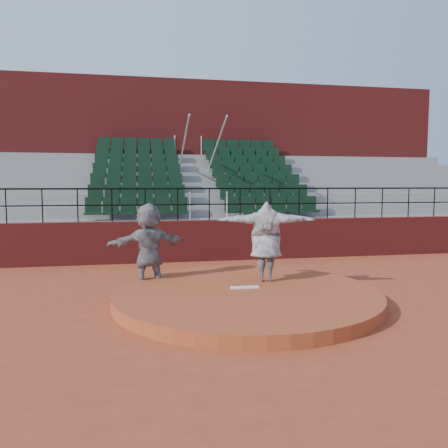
% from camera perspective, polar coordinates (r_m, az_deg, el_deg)
% --- Properties ---
extents(ground, '(90.00, 90.00, 0.00)m').
position_cam_1_polar(ground, '(9.26, 2.94, -10.08)').
color(ground, '#9E4023').
rests_on(ground, ground).
extents(pitchers_mound, '(5.50, 5.50, 0.25)m').
position_cam_1_polar(pitchers_mound, '(9.22, 2.94, -9.33)').
color(pitchers_mound, '#A24624').
rests_on(pitchers_mound, ground).
extents(pitching_rubber, '(0.60, 0.15, 0.03)m').
position_cam_1_polar(pitching_rubber, '(9.33, 2.73, -8.27)').
color(pitching_rubber, white).
rests_on(pitching_rubber, pitchers_mound).
extents(boundary_wall, '(24.00, 0.30, 1.30)m').
position_cam_1_polar(boundary_wall, '(13.95, -1.92, -2.14)').
color(boundary_wall, maroon).
rests_on(boundary_wall, ground).
extents(wall_railing, '(24.04, 0.05, 1.03)m').
position_cam_1_polar(wall_railing, '(13.84, -1.94, 3.53)').
color(wall_railing, black).
rests_on(wall_railing, boundary_wall).
extents(seating_deck, '(24.00, 5.97, 4.63)m').
position_cam_1_polar(seating_deck, '(17.47, -3.77, 1.96)').
color(seating_deck, gray).
rests_on(seating_deck, ground).
extents(press_box_facade, '(24.00, 3.00, 7.10)m').
position_cam_1_polar(press_box_facade, '(21.40, -5.11, 8.21)').
color(press_box_facade, maroon).
rests_on(press_box_facade, ground).
extents(pitcher, '(2.29, 1.05, 1.80)m').
position_cam_1_polar(pitcher, '(9.89, 5.51, -2.29)').
color(pitcher, black).
rests_on(pitcher, pitchers_mound).
extents(fielder, '(1.96, 1.12, 2.01)m').
position_cam_1_polar(fielder, '(10.26, -9.83, -2.89)').
color(fielder, black).
rests_on(fielder, ground).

